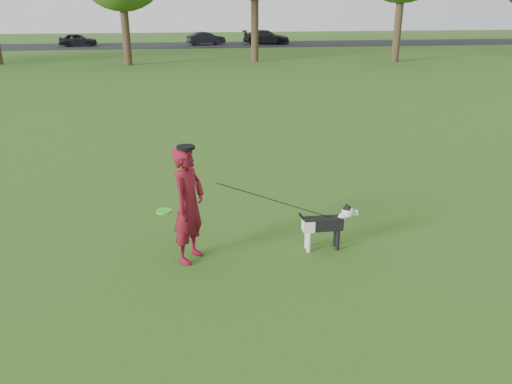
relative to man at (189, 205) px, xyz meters
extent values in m
plane|color=#285116|center=(0.77, -0.01, -0.88)|extent=(120.00, 120.00, 0.00)
cube|color=black|center=(0.77, 39.99, -0.87)|extent=(120.00, 7.00, 0.02)
imported|color=#590C17|center=(0.00, 0.00, 0.00)|extent=(0.69, 0.77, 1.77)
cube|color=black|center=(2.05, 0.03, -0.45)|extent=(0.61, 0.19, 0.20)
cube|color=silver|center=(1.82, 0.03, -0.46)|extent=(0.17, 0.19, 0.18)
cylinder|color=silver|center=(1.82, -0.03, -0.72)|extent=(0.06, 0.06, 0.34)
cylinder|color=silver|center=(1.82, 0.10, -0.72)|extent=(0.06, 0.06, 0.34)
cylinder|color=black|center=(2.29, -0.03, -0.72)|extent=(0.06, 0.06, 0.34)
cylinder|color=black|center=(2.29, 0.10, -0.72)|extent=(0.06, 0.06, 0.34)
cylinder|color=silver|center=(2.33, 0.03, -0.40)|extent=(0.20, 0.12, 0.22)
sphere|color=silver|center=(2.44, 0.03, -0.28)|extent=(0.19, 0.19, 0.19)
sphere|color=black|center=(2.43, 0.03, -0.24)|extent=(0.15, 0.15, 0.15)
cube|color=silver|center=(2.54, 0.03, -0.29)|extent=(0.12, 0.07, 0.07)
sphere|color=black|center=(2.61, 0.03, -0.29)|extent=(0.04, 0.04, 0.04)
cone|color=black|center=(2.43, -0.02, -0.18)|extent=(0.07, 0.07, 0.08)
cone|color=black|center=(2.43, 0.08, -0.18)|extent=(0.07, 0.07, 0.08)
cylinder|color=black|center=(1.76, 0.03, -0.38)|extent=(0.21, 0.04, 0.28)
cylinder|color=black|center=(2.27, 0.03, -0.39)|extent=(0.13, 0.13, 0.02)
imported|color=black|center=(-8.78, 39.99, -0.32)|extent=(3.23, 1.42, 1.08)
imported|color=black|center=(2.27, 39.99, -0.31)|extent=(3.58, 2.09, 1.11)
imported|color=black|center=(7.76, 39.99, -0.25)|extent=(4.52, 2.65, 1.23)
cylinder|color=#29E01C|center=(-0.36, -0.08, -0.04)|extent=(0.23, 0.23, 0.02)
cylinder|color=black|center=(0.00, 0.00, 0.87)|extent=(0.26, 0.26, 0.04)
cylinder|color=#38281C|center=(-3.23, 25.49, 1.22)|extent=(0.48, 0.48, 4.20)
cylinder|color=#38281C|center=(4.77, 26.49, 1.64)|extent=(0.48, 0.48, 5.04)
cylinder|color=#38281C|center=(13.77, 24.99, 1.53)|extent=(0.48, 0.48, 4.83)
camera|label=1|loc=(0.01, -6.80, 2.78)|focal=35.00mm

